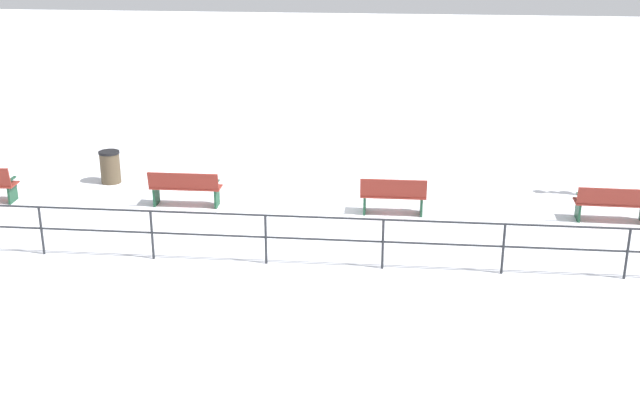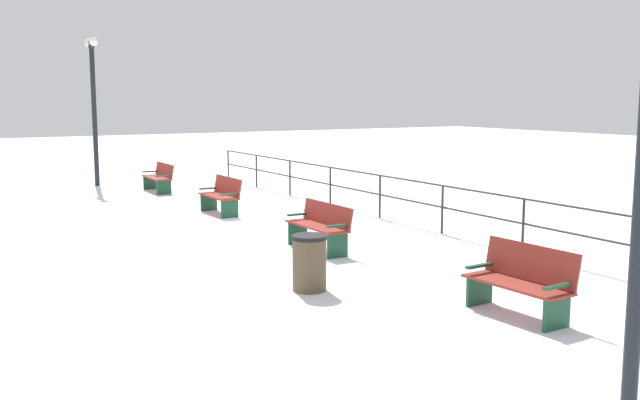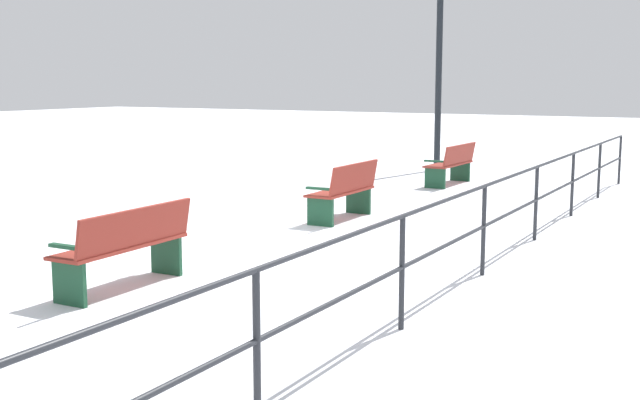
# 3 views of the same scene
# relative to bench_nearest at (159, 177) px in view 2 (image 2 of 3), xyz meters

# --- Properties ---
(ground_plane) EXTENTS (80.00, 80.00, 0.00)m
(ground_plane) POSITION_rel_bench_nearest_xyz_m (0.01, 7.22, -0.45)
(ground_plane) COLOR white
(ground_plane) RESTS_ON ground
(bench_nearest) EXTENTS (0.57, 1.61, 0.85)m
(bench_nearest) POSITION_rel_bench_nearest_xyz_m (0.00, 0.00, 0.00)
(bench_nearest) COLOR maroon
(bench_nearest) RESTS_ON ground
(bench_second) EXTENTS (0.55, 1.49, 0.90)m
(bench_second) POSITION_rel_bench_nearest_xyz_m (-0.02, 4.81, 0.02)
(bench_second) COLOR maroon
(bench_second) RESTS_ON ground
(bench_third) EXTENTS (0.52, 1.65, 0.87)m
(bench_third) POSITION_rel_bench_nearest_xyz_m (0.02, 9.63, 0.03)
(bench_third) COLOR maroon
(bench_third) RESTS_ON ground
(bench_fourth) EXTENTS (0.65, 1.52, 0.92)m
(bench_fourth) POSITION_rel_bench_nearest_xyz_m (-0.19, 14.44, 0.01)
(bench_fourth) COLOR maroon
(bench_fourth) RESTS_ON ground
(lamppost_near) EXTENTS (0.26, 0.91, 4.64)m
(lamppost_near) POSITION_rel_bench_nearest_xyz_m (1.27, -2.44, 2.51)
(lamppost_near) COLOR black
(lamppost_near) RESTS_ON ground
(waterfront_railing) EXTENTS (0.05, 18.13, 1.02)m
(waterfront_railing) POSITION_rel_bench_nearest_xyz_m (-3.00, 7.22, 0.25)
(waterfront_railing) COLOR #26282D
(waterfront_railing) RESTS_ON ground
(trash_bin) EXTENTS (0.52, 0.52, 0.83)m
(trash_bin) POSITION_rel_bench_nearest_xyz_m (1.58, 11.99, -0.03)
(trash_bin) COLOR brown
(trash_bin) RESTS_ON ground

